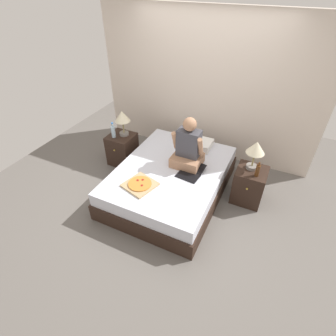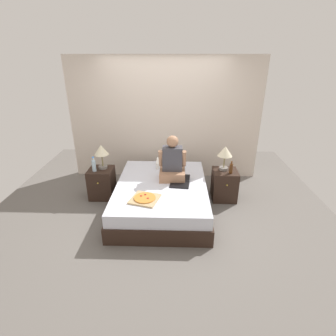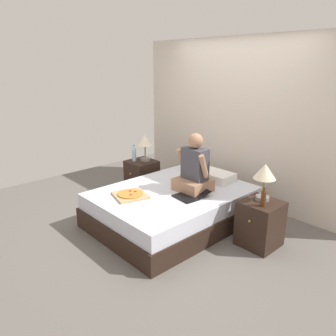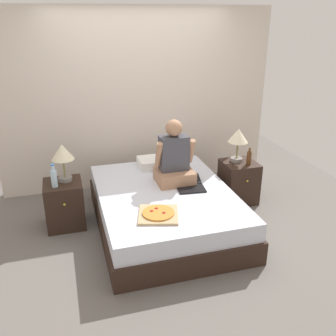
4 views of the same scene
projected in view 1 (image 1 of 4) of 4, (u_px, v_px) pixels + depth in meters
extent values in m
plane|color=#66605B|center=(171.00, 191.00, 4.27)|extent=(5.92, 5.92, 0.00)
cube|color=beige|center=(206.00, 88.00, 4.51)|extent=(3.92, 0.12, 2.50)
cube|color=black|center=(171.00, 185.00, 4.19)|extent=(1.57, 2.08, 0.26)
cube|color=silver|center=(171.00, 174.00, 4.05)|extent=(1.52, 2.02, 0.21)
cube|color=black|center=(123.00, 149.00, 4.75)|extent=(0.44, 0.44, 0.56)
sphere|color=gold|center=(114.00, 150.00, 4.52)|extent=(0.03, 0.03, 0.03)
cylinder|color=gray|center=(124.00, 134.00, 4.59)|extent=(0.16, 0.16, 0.05)
cylinder|color=olive|center=(123.00, 127.00, 4.51)|extent=(0.02, 0.02, 0.22)
cone|color=beige|center=(122.00, 116.00, 4.39)|extent=(0.26, 0.26, 0.18)
cylinder|color=silver|center=(113.00, 132.00, 4.48)|extent=(0.07, 0.07, 0.20)
cylinder|color=silver|center=(112.00, 125.00, 4.41)|extent=(0.03, 0.03, 0.06)
cylinder|color=blue|center=(112.00, 123.00, 4.38)|extent=(0.04, 0.04, 0.02)
cube|color=black|center=(249.00, 185.00, 3.97)|extent=(0.44, 0.44, 0.56)
sphere|color=gold|center=(247.00, 189.00, 3.73)|extent=(0.03, 0.03, 0.03)
cylinder|color=gray|center=(252.00, 167.00, 3.83)|extent=(0.16, 0.16, 0.05)
cylinder|color=olive|center=(253.00, 159.00, 3.74)|extent=(0.02, 0.02, 0.22)
cone|color=beige|center=(256.00, 147.00, 3.62)|extent=(0.26, 0.26, 0.18)
cylinder|color=#512D14|center=(258.00, 171.00, 3.65)|extent=(0.06, 0.06, 0.18)
cylinder|color=#512D14|center=(259.00, 164.00, 3.58)|extent=(0.03, 0.03, 0.05)
cube|color=white|center=(196.00, 143.00, 4.45)|extent=(0.52, 0.34, 0.12)
cube|color=#A37556|center=(187.00, 160.00, 4.02)|extent=(0.44, 0.40, 0.16)
cube|color=#3F3F47|center=(189.00, 143.00, 3.86)|extent=(0.34, 0.20, 0.42)
sphere|color=#A37556|center=(190.00, 124.00, 3.68)|extent=(0.20, 0.20, 0.20)
cylinder|color=#A37556|center=(175.00, 140.00, 3.88)|extent=(0.07, 0.18, 0.32)
cylinder|color=#A37556|center=(200.00, 147.00, 3.75)|extent=(0.07, 0.18, 0.32)
cube|color=black|center=(188.00, 176.00, 3.83)|extent=(0.34, 0.25, 0.02)
cube|color=black|center=(195.00, 167.00, 3.95)|extent=(0.33, 0.23, 0.06)
cube|color=tan|center=(140.00, 185.00, 3.67)|extent=(0.49, 0.49, 0.03)
cylinder|color=#CC7F33|center=(140.00, 184.00, 3.65)|extent=(0.33, 0.33, 0.02)
cylinder|color=maroon|center=(138.00, 180.00, 3.70)|extent=(0.04, 0.04, 0.00)
cylinder|color=maroon|center=(142.00, 185.00, 3.61)|extent=(0.04, 0.04, 0.00)
cylinder|color=maroon|center=(143.00, 180.00, 3.71)|extent=(0.04, 0.04, 0.00)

